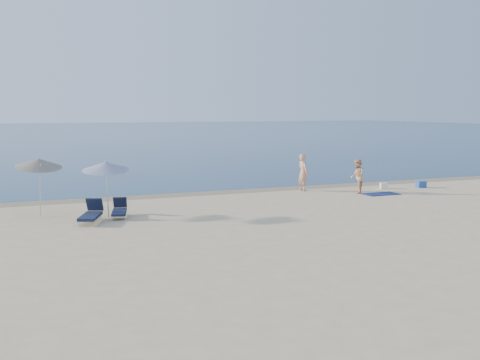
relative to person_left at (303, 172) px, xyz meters
The scene contains 11 objects.
sea 81.77m from the person_left, 91.39° to the left, with size 240.00×160.00×0.01m, color #0B2645.
wet_sand_strip 2.47m from the person_left, 150.04° to the left, with size 240.00×1.60×0.00m, color #847254.
person_left is the anchor object (origin of this frame).
person_right 2.73m from the person_left, 41.91° to the right, with size 0.81×0.63×1.67m, color tan.
beach_towel 3.98m from the person_left, 42.31° to the right, with size 1.77×0.98×0.03m, color #0F1C4B.
white_bag 4.45m from the person_left, 12.56° to the right, with size 0.36×0.31×0.31m, color silver.
blue_cooler 6.54m from the person_left, 12.01° to the right, with size 0.47×0.34×0.34m, color #1D47A0.
umbrella_near 11.30m from the person_left, 160.59° to the right, with size 2.21×2.23×2.29m.
umbrella_far 13.12m from the person_left, behind, with size 2.04×2.07×2.40m.
lounger_left 10.83m from the person_left, 159.54° to the right, with size 0.92×1.68×0.71m.
lounger_right 12.15m from the person_left, 158.67° to the right, with size 1.22×1.92×0.81m.
Camera 1 is at (-12.86, -8.24, 4.10)m, focal length 45.00 mm.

